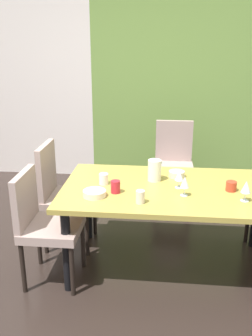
% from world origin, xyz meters
% --- Properties ---
extents(ground_plane, '(6.01, 5.22, 0.02)m').
position_xyz_m(ground_plane, '(0.00, 0.00, -0.01)').
color(ground_plane, black).
extents(garden_window_panel, '(3.41, 0.10, 2.66)m').
position_xyz_m(garden_window_panel, '(1.30, 2.56, 1.33)').
color(garden_window_panel, olive).
rests_on(garden_window_panel, ground_plane).
extents(dining_table, '(1.76, 1.00, 0.72)m').
position_xyz_m(dining_table, '(0.64, 0.38, 0.65)').
color(dining_table, '#AF9842').
rests_on(dining_table, ground_plane).
extents(chair_left_near, '(0.44, 0.44, 0.91)m').
position_xyz_m(chair_left_near, '(-0.36, 0.10, 0.52)').
color(chair_left_near, '#AA8F87').
rests_on(chair_left_near, ground_plane).
extents(chair_head_far, '(0.44, 0.45, 0.97)m').
position_xyz_m(chair_head_far, '(0.68, 1.66, 0.54)').
color(chair_head_far, '#AA8F87').
rests_on(chair_head_far, ground_plane).
extents(chair_left_far, '(0.44, 0.44, 0.97)m').
position_xyz_m(chair_left_far, '(-0.36, 0.66, 0.54)').
color(chair_left_far, '#AA8F87').
rests_on(chair_left_far, ground_plane).
extents(wine_glass_north, '(0.07, 0.07, 0.16)m').
position_xyz_m(wine_glass_north, '(1.16, 0.17, 0.83)').
color(wine_glass_north, silver).
rests_on(wine_glass_north, dining_table).
extents(wine_glass_near_window, '(0.07, 0.07, 0.15)m').
position_xyz_m(wine_glass_near_window, '(0.72, 0.22, 0.83)').
color(wine_glass_near_window, silver).
rests_on(wine_glass_near_window, dining_table).
extents(wine_glass_center, '(0.07, 0.07, 0.15)m').
position_xyz_m(wine_glass_center, '(0.69, 0.38, 0.82)').
color(wine_glass_center, silver).
rests_on(wine_glass_center, dining_table).
extents(serving_bowl_near_shelf, '(0.14, 0.14, 0.05)m').
position_xyz_m(serving_bowl_near_shelf, '(0.68, 0.63, 0.75)').
color(serving_bowl_near_shelf, beige).
rests_on(serving_bowl_near_shelf, dining_table).
extents(serving_bowl_front, '(0.17, 0.17, 0.05)m').
position_xyz_m(serving_bowl_front, '(0.05, 0.14, 0.75)').
color(serving_bowl_front, beige).
rests_on(serving_bowl_front, dining_table).
extents(cup_corner, '(0.08, 0.08, 0.09)m').
position_xyz_m(cup_corner, '(0.08, 0.39, 0.77)').
color(cup_corner, white).
rests_on(cup_corner, dining_table).
extents(cup_west, '(0.07, 0.07, 0.10)m').
position_xyz_m(cup_west, '(0.20, 0.23, 0.77)').
color(cup_west, red).
rests_on(cup_west, dining_table).
extents(cup_right, '(0.08, 0.08, 0.08)m').
position_xyz_m(cup_right, '(1.09, 0.36, 0.76)').
color(cup_right, '#BB3A24').
rests_on(cup_right, dining_table).
extents(cup_south, '(0.07, 0.07, 0.10)m').
position_xyz_m(cup_south, '(0.40, 0.06, 0.77)').
color(cup_south, beige).
rests_on(cup_south, dining_table).
extents(pitcher_left, '(0.12, 0.11, 0.18)m').
position_xyz_m(pitcher_left, '(0.49, 0.52, 0.82)').
color(pitcher_left, white).
rests_on(pitcher_left, dining_table).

